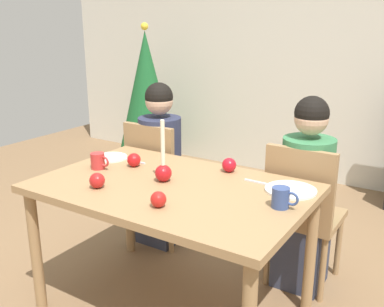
{
  "coord_description": "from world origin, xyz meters",
  "views": [
    {
      "loc": [
        1.23,
        -1.74,
        1.56
      ],
      "look_at": [
        0.0,
        0.2,
        0.87
      ],
      "focal_mm": 40.98,
      "sensor_mm": 36.0,
      "label": 1
    }
  ],
  "objects_px": {
    "chair_left": "(158,176)",
    "person_right_child": "(305,198)",
    "apple_near_candle": "(97,180)",
    "person_left_child": "(160,167)",
    "apple_by_right_mug": "(134,160)",
    "dining_table": "(172,200)",
    "chair_right": "(303,209)",
    "christmas_tree": "(147,95)",
    "apple_far_edge": "(229,165)",
    "plate_right": "(291,190)",
    "mug_right": "(281,198)",
    "apple_by_left_plate": "(158,199)",
    "candle_centerpiece": "(163,169)",
    "plate_left": "(110,157)",
    "mug_left": "(98,161)"
  },
  "relations": [
    {
      "from": "plate_left",
      "to": "apple_by_left_plate",
      "type": "relative_size",
      "value": 2.78
    },
    {
      "from": "apple_near_candle",
      "to": "mug_left",
      "type": "bearing_deg",
      "value": 132.98
    },
    {
      "from": "chair_right",
      "to": "apple_near_candle",
      "type": "xyz_separation_m",
      "value": [
        -0.8,
        -0.84,
        0.28
      ]
    },
    {
      "from": "chair_right",
      "to": "apple_far_edge",
      "type": "distance_m",
      "value": 0.52
    },
    {
      "from": "person_left_child",
      "to": "apple_by_right_mug",
      "type": "bearing_deg",
      "value": -69.65
    },
    {
      "from": "mug_left",
      "to": "dining_table",
      "type": "bearing_deg",
      "value": 0.83
    },
    {
      "from": "chair_left",
      "to": "apple_far_edge",
      "type": "xyz_separation_m",
      "value": [
        0.7,
        -0.26,
        0.28
      ]
    },
    {
      "from": "dining_table",
      "to": "mug_right",
      "type": "relative_size",
      "value": 11.12
    },
    {
      "from": "chair_right",
      "to": "apple_near_candle",
      "type": "relative_size",
      "value": 11.33
    },
    {
      "from": "chair_left",
      "to": "apple_far_edge",
      "type": "relative_size",
      "value": 11.14
    },
    {
      "from": "apple_far_edge",
      "to": "apple_by_right_mug",
      "type": "bearing_deg",
      "value": -157.39
    },
    {
      "from": "plate_left",
      "to": "mug_right",
      "type": "height_order",
      "value": "mug_right"
    },
    {
      "from": "chair_left",
      "to": "dining_table",
      "type": "bearing_deg",
      "value": -48.0
    },
    {
      "from": "chair_right",
      "to": "plate_right",
      "type": "distance_m",
      "value": 0.44
    },
    {
      "from": "christmas_tree",
      "to": "apple_by_left_plate",
      "type": "xyz_separation_m",
      "value": [
        1.83,
        -2.24,
        -0.02
      ]
    },
    {
      "from": "person_right_child",
      "to": "christmas_tree",
      "type": "bearing_deg",
      "value": 148.98
    },
    {
      "from": "dining_table",
      "to": "chair_right",
      "type": "height_order",
      "value": "chair_right"
    },
    {
      "from": "chair_left",
      "to": "person_right_child",
      "type": "xyz_separation_m",
      "value": [
        1.06,
        0.03,
        0.06
      ]
    },
    {
      "from": "christmas_tree",
      "to": "apple_by_right_mug",
      "type": "bearing_deg",
      "value": -53.65
    },
    {
      "from": "person_left_child",
      "to": "mug_left",
      "type": "relative_size",
      "value": 9.42
    },
    {
      "from": "dining_table",
      "to": "plate_right",
      "type": "relative_size",
      "value": 5.45
    },
    {
      "from": "plate_right",
      "to": "dining_table",
      "type": "bearing_deg",
      "value": -155.65
    },
    {
      "from": "person_right_child",
      "to": "plate_right",
      "type": "distance_m",
      "value": 0.43
    },
    {
      "from": "chair_left",
      "to": "candle_centerpiece",
      "type": "bearing_deg",
      "value": -50.59
    },
    {
      "from": "person_right_child",
      "to": "apple_far_edge",
      "type": "relative_size",
      "value": 14.51
    },
    {
      "from": "mug_right",
      "to": "plate_left",
      "type": "bearing_deg",
      "value": 172.85
    },
    {
      "from": "plate_right",
      "to": "mug_right",
      "type": "height_order",
      "value": "mug_right"
    },
    {
      "from": "chair_left",
      "to": "apple_by_right_mug",
      "type": "xyz_separation_m",
      "value": [
        0.19,
        -0.47,
        0.28
      ]
    },
    {
      "from": "mug_left",
      "to": "apple_by_left_plate",
      "type": "bearing_deg",
      "value": -22.33
    },
    {
      "from": "mug_right",
      "to": "apple_near_candle",
      "type": "height_order",
      "value": "mug_right"
    },
    {
      "from": "candle_centerpiece",
      "to": "apple_near_candle",
      "type": "xyz_separation_m",
      "value": [
        -0.23,
        -0.26,
        -0.03
      ]
    },
    {
      "from": "apple_near_candle",
      "to": "person_right_child",
      "type": "bearing_deg",
      "value": 47.46
    },
    {
      "from": "plate_right",
      "to": "apple_by_right_mug",
      "type": "distance_m",
      "value": 0.92
    },
    {
      "from": "plate_left",
      "to": "christmas_tree",
      "type": "bearing_deg",
      "value": 122.13
    },
    {
      "from": "person_right_child",
      "to": "apple_by_left_plate",
      "type": "relative_size",
      "value": 15.77
    },
    {
      "from": "person_right_child",
      "to": "apple_near_candle",
      "type": "distance_m",
      "value": 1.21
    },
    {
      "from": "chair_right",
      "to": "mug_right",
      "type": "xyz_separation_m",
      "value": [
        0.08,
        -0.58,
        0.29
      ]
    },
    {
      "from": "candle_centerpiece",
      "to": "apple_near_candle",
      "type": "distance_m",
      "value": 0.35
    },
    {
      "from": "apple_near_candle",
      "to": "apple_far_edge",
      "type": "height_order",
      "value": "apple_far_edge"
    },
    {
      "from": "person_left_child",
      "to": "christmas_tree",
      "type": "relative_size",
      "value": 0.75
    },
    {
      "from": "person_left_child",
      "to": "apple_by_right_mug",
      "type": "xyz_separation_m",
      "value": [
        0.19,
        -0.51,
        0.22
      ]
    },
    {
      "from": "apple_by_left_plate",
      "to": "person_left_child",
      "type": "bearing_deg",
      "value": 126.2
    },
    {
      "from": "apple_by_left_plate",
      "to": "apple_by_right_mug",
      "type": "height_order",
      "value": "apple_by_right_mug"
    },
    {
      "from": "chair_left",
      "to": "mug_left",
      "type": "xyz_separation_m",
      "value": [
        0.04,
        -0.61,
        0.28
      ]
    },
    {
      "from": "apple_near_candle",
      "to": "apple_far_edge",
      "type": "bearing_deg",
      "value": 52.49
    },
    {
      "from": "christmas_tree",
      "to": "apple_by_right_mug",
      "type": "xyz_separation_m",
      "value": [
        1.36,
        -1.85,
        -0.02
      ]
    },
    {
      "from": "person_left_child",
      "to": "apple_by_right_mug",
      "type": "relative_size",
      "value": 14.7
    },
    {
      "from": "candle_centerpiece",
      "to": "apple_by_right_mug",
      "type": "height_order",
      "value": "candle_centerpiece"
    },
    {
      "from": "apple_by_left_plate",
      "to": "dining_table",
      "type": "bearing_deg",
      "value": 113.33
    },
    {
      "from": "chair_left",
      "to": "person_left_child",
      "type": "xyz_separation_m",
      "value": [
        -0.0,
        0.03,
        0.06
      ]
    }
  ]
}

